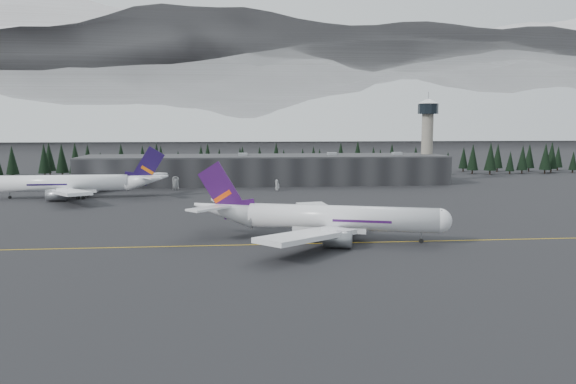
{
  "coord_description": "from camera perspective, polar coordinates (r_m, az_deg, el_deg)",
  "views": [
    {
      "loc": [
        -13.95,
        -124.22,
        26.81
      ],
      "look_at": [
        0.0,
        20.0,
        9.0
      ],
      "focal_mm": 35.0,
      "sensor_mm": 36.0,
      "label": 1
    }
  ],
  "objects": [
    {
      "name": "jet_parked",
      "position": [
        216.03,
        -20.42,
        0.83
      ],
      "size": [
        63.17,
        58.29,
        18.57
      ],
      "rotation": [
        0.0,
        0.0,
        3.17
      ],
      "color": "white",
      "rests_on": "ground"
    },
    {
      "name": "terminal",
      "position": [
        250.45,
        -2.32,
        2.3
      ],
      "size": [
        160.0,
        30.0,
        12.6
      ],
      "color": "black",
      "rests_on": "ground"
    },
    {
      "name": "jet_main",
      "position": [
        130.37,
        3.17,
        -2.62
      ],
      "size": [
        59.37,
        53.78,
        17.86
      ],
      "rotation": [
        0.0,
        0.0,
        -0.29
      ],
      "color": "white",
      "rests_on": "ground"
    },
    {
      "name": "gse_vehicle_b",
      "position": [
        224.12,
        -1.08,
        0.33
      ],
      "size": [
        4.78,
        2.74,
        1.53
      ],
      "primitive_type": "imported",
      "rotation": [
        0.0,
        0.0,
        -1.35
      ],
      "color": "silver",
      "rests_on": "ground"
    },
    {
      "name": "gse_vehicle_a",
      "position": [
        230.31,
        -11.35,
        0.38
      ],
      "size": [
        3.45,
        5.91,
        1.55
      ],
      "primitive_type": "imported",
      "rotation": [
        0.0,
        0.0,
        0.17
      ],
      "color": "silver",
      "rests_on": "ground"
    },
    {
      "name": "control_tower",
      "position": [
        267.46,
        13.98,
        6.07
      ],
      "size": [
        10.0,
        10.0,
        37.7
      ],
      "color": "gray",
      "rests_on": "ground"
    },
    {
      "name": "taxiline",
      "position": [
        125.89,
        0.97,
        -5.28
      ],
      "size": [
        400.0,
        0.4,
        0.02
      ],
      "primitive_type": "cube",
      "color": "gold",
      "rests_on": "ground"
    },
    {
      "name": "treeline",
      "position": [
        287.2,
        -2.73,
        3.15
      ],
      "size": [
        360.0,
        20.0,
        15.0
      ],
      "primitive_type": "cube",
      "color": "black",
      "rests_on": "ground"
    },
    {
      "name": "mountain_ridge",
      "position": [
        1124.62,
        -4.84,
        5.62
      ],
      "size": [
        4400.0,
        900.0,
        420.0
      ],
      "primitive_type": null,
      "color": "white",
      "rests_on": "ground"
    },
    {
      "name": "ground",
      "position": [
        127.84,
        0.87,
        -5.1
      ],
      "size": [
        1400.0,
        1400.0,
        0.0
      ],
      "primitive_type": "plane",
      "color": "black",
      "rests_on": "ground"
    }
  ]
}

